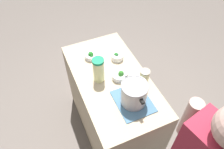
# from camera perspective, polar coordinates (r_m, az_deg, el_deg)

# --- Properties ---
(ground_plane) EXTENTS (8.00, 8.00, 0.00)m
(ground_plane) POSITION_cam_1_polar(r_m,az_deg,el_deg) (2.72, 0.00, -13.49)
(ground_plane) COLOR slate
(counter_slab) EXTENTS (1.19, 0.63, 0.91)m
(counter_slab) POSITION_cam_1_polar(r_m,az_deg,el_deg) (2.33, 0.00, -8.24)
(counter_slab) COLOR #BDAB8C
(counter_slab) RESTS_ON ground_plane
(dish_cloth) EXTENTS (0.33, 0.28, 0.01)m
(dish_cloth) POSITION_cam_1_polar(r_m,az_deg,el_deg) (1.81, 5.54, -7.01)
(dish_cloth) COLOR teal
(dish_cloth) RESTS_ON counter_slab
(cooking_pot) EXTENTS (0.29, 0.22, 0.21)m
(cooking_pot) POSITION_cam_1_polar(r_m,az_deg,el_deg) (1.73, 5.81, -4.94)
(cooking_pot) COLOR #B7B7BC
(cooking_pot) RESTS_ON dish_cloth
(lemonade_pitcher) EXTENTS (0.10, 0.10, 0.24)m
(lemonade_pitcher) POSITION_cam_1_polar(r_m,az_deg,el_deg) (1.87, -3.56, 1.21)
(lemonade_pitcher) COLOR #E9EFA5
(lemonade_pitcher) RESTS_ON counter_slab
(mason_jar) EXTENTS (0.08, 0.08, 0.15)m
(mason_jar) POSITION_cam_1_polar(r_m,az_deg,el_deg) (1.90, 8.51, -0.60)
(mason_jar) COLOR beige
(mason_jar) RESTS_ON counter_slab
(broccoli_bowl_front) EXTENTS (0.12, 0.12, 0.07)m
(broccoli_bowl_front) POSITION_cam_1_polar(r_m,az_deg,el_deg) (2.12, 1.36, 4.76)
(broccoli_bowl_front) COLOR silver
(broccoli_bowl_front) RESTS_ON counter_slab
(broccoli_bowl_center) EXTENTS (0.12, 0.12, 0.08)m
(broccoli_bowl_center) POSITION_cam_1_polar(r_m,az_deg,el_deg) (2.13, -5.56, 4.94)
(broccoli_bowl_center) COLOR silver
(broccoli_bowl_center) RESTS_ON counter_slab
(broccoli_bowl_back) EXTENTS (0.13, 0.13, 0.09)m
(broccoli_bowl_back) POSITION_cam_1_polar(r_m,az_deg,el_deg) (1.94, 2.01, -0.31)
(broccoli_bowl_back) COLOR silver
(broccoli_bowl_back) RESTS_ON counter_slab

